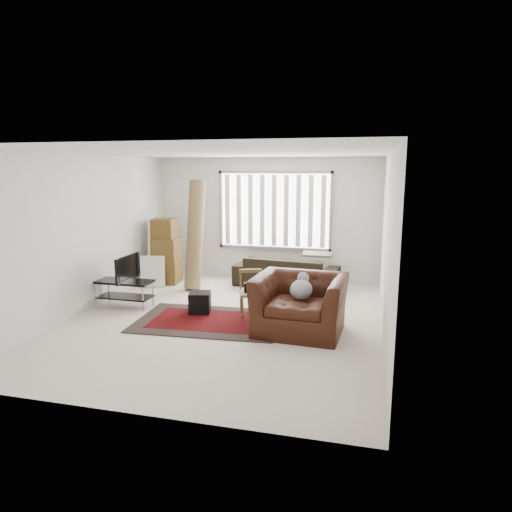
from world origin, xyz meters
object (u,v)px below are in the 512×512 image
Objects in this scene: moving_boxes at (166,253)px; armchair at (300,300)px; tv_stand at (125,288)px; side_chair at (251,290)px; sofa at (286,267)px.

moving_boxes is 0.99× the size of armchair.
tv_stand is 0.71× the size of moving_boxes.
moving_boxes reaches higher than side_chair.
tv_stand is at bearing 175.54° from armchair.
armchair is at bearing 110.41° from sofa.
sofa is 2.75m from armchair.
moving_boxes is 0.65× the size of sofa.
tv_stand is 3.26m from armchair.
sofa reaches higher than side_chair.
side_chair reaches higher than tv_stand.
side_chair is at bearing -35.50° from moving_boxes.
side_chair is at bearing 4.07° from tv_stand.
tv_stand is 2.30m from side_chair.
side_chair is at bearing 149.75° from armchair.
side_chair is 0.54× the size of armchair.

